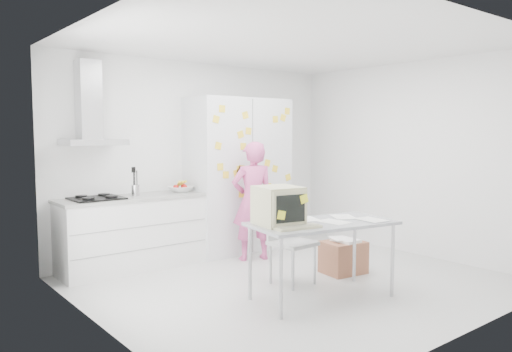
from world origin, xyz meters
TOP-DOWN VIEW (x-y plane):
  - floor at (0.00, 0.00)m, footprint 4.50×4.00m
  - walls at (0.00, 0.72)m, footprint 4.52×4.01m
  - ceiling at (0.00, 0.00)m, footprint 4.50×4.00m
  - counter_run at (-1.20, 1.70)m, footprint 1.84×0.63m
  - range_hood at (-1.65, 1.84)m, footprint 0.70×0.48m
  - tall_cabinet at (0.45, 1.67)m, footprint 1.50×0.68m
  - person at (0.26, 1.10)m, footprint 0.67×0.55m
  - desk at (-0.45, -0.49)m, footprint 1.59×1.00m
  - chair at (-0.07, 0.04)m, footprint 0.46×0.46m
  - cardboard_box at (0.72, -0.10)m, footprint 0.54×0.45m

SIDE VIEW (x-z plane):
  - floor at x=0.00m, z-range -0.02..0.00m
  - cardboard_box at x=0.72m, z-range -0.01..0.42m
  - counter_run at x=-1.20m, z-range -0.17..1.11m
  - chair at x=-0.07m, z-range 0.06..1.03m
  - person at x=0.26m, z-range 0.00..1.59m
  - desk at x=-0.45m, z-range 0.31..1.49m
  - tall_cabinet at x=0.45m, z-range 0.00..2.20m
  - walls at x=0.00m, z-range 0.00..2.70m
  - range_hood at x=-1.65m, z-range 1.45..2.46m
  - ceiling at x=0.00m, z-range 2.69..2.71m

